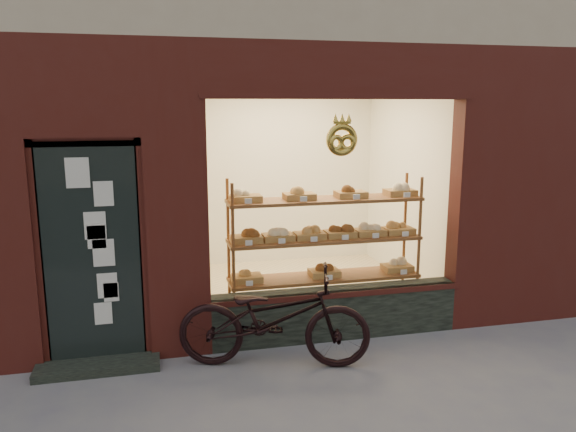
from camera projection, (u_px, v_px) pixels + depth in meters
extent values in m
cube|color=black|center=(335.00, 313.00, 6.09)|extent=(2.70, 0.25, 0.55)
cube|color=black|center=(92.00, 255.00, 5.30)|extent=(0.90, 0.04, 2.15)
cube|color=black|center=(98.00, 366.00, 5.36)|extent=(1.15, 0.35, 0.08)
torus|color=gold|center=(342.00, 140.00, 5.62)|extent=(0.33, 0.07, 0.33)
cube|color=brown|center=(324.00, 318.00, 6.53)|extent=(2.20, 0.45, 0.04)
cube|color=brown|center=(324.00, 277.00, 6.44)|extent=(2.20, 0.45, 0.03)
cube|color=brown|center=(325.00, 239.00, 6.35)|extent=(2.20, 0.45, 0.04)
cube|color=brown|center=(325.00, 200.00, 6.26)|extent=(2.20, 0.45, 0.04)
cylinder|color=brown|center=(233.00, 263.00, 5.95)|extent=(0.04, 0.04, 1.70)
cylinder|color=brown|center=(419.00, 251.00, 6.44)|extent=(0.04, 0.04, 1.70)
cylinder|color=brown|center=(229.00, 253.00, 6.32)|extent=(0.04, 0.04, 1.70)
cylinder|color=brown|center=(404.00, 243.00, 6.81)|extent=(0.04, 0.04, 1.70)
cube|color=#AA8446|center=(247.00, 278.00, 6.22)|extent=(0.34, 0.24, 0.07)
sphere|color=#A97433|center=(247.00, 271.00, 6.21)|extent=(0.11, 0.11, 0.11)
cube|color=silver|center=(249.00, 283.00, 6.05)|extent=(0.07, 0.01, 0.05)
cube|color=#AA8446|center=(324.00, 273.00, 6.43)|extent=(0.34, 0.24, 0.07)
sphere|color=#502212|center=(324.00, 266.00, 6.41)|extent=(0.11, 0.11, 0.11)
cube|color=silver|center=(329.00, 278.00, 6.25)|extent=(0.07, 0.01, 0.05)
cube|color=#AA8446|center=(397.00, 268.00, 6.63)|extent=(0.34, 0.24, 0.07)
sphere|color=beige|center=(397.00, 261.00, 6.62)|extent=(0.11, 0.11, 0.11)
cube|color=silver|center=(404.00, 272.00, 6.46)|extent=(0.08, 0.01, 0.05)
cube|color=#AA8446|center=(246.00, 239.00, 6.13)|extent=(0.34, 0.24, 0.07)
sphere|color=#502212|center=(246.00, 231.00, 6.12)|extent=(0.11, 0.11, 0.11)
cube|color=silver|center=(249.00, 243.00, 5.96)|extent=(0.07, 0.01, 0.06)
cube|color=#AA8446|center=(278.00, 237.00, 6.22)|extent=(0.34, 0.24, 0.07)
sphere|color=beige|center=(278.00, 230.00, 6.20)|extent=(0.11, 0.11, 0.11)
cube|color=silver|center=(282.00, 241.00, 6.04)|extent=(0.08, 0.01, 0.06)
cube|color=#AA8446|center=(309.00, 235.00, 6.30)|extent=(0.34, 0.24, 0.07)
sphere|color=#A97433|center=(309.00, 228.00, 6.28)|extent=(0.11, 0.11, 0.11)
cube|color=silver|center=(314.00, 239.00, 6.12)|extent=(0.07, 0.01, 0.06)
cube|color=#AA8446|center=(340.00, 234.00, 6.38)|extent=(0.34, 0.24, 0.07)
sphere|color=#502212|center=(340.00, 226.00, 6.36)|extent=(0.11, 0.11, 0.11)
cube|color=silver|center=(345.00, 237.00, 6.20)|extent=(0.07, 0.01, 0.06)
cube|color=#AA8446|center=(370.00, 232.00, 6.46)|extent=(0.34, 0.24, 0.07)
sphere|color=beige|center=(370.00, 225.00, 6.45)|extent=(0.11, 0.11, 0.11)
cube|color=silver|center=(376.00, 236.00, 6.29)|extent=(0.08, 0.01, 0.06)
cube|color=#AA8446|center=(399.00, 230.00, 6.54)|extent=(0.34, 0.24, 0.07)
sphere|color=#A97433|center=(399.00, 223.00, 6.53)|extent=(0.11, 0.11, 0.11)
cube|color=silver|center=(405.00, 234.00, 6.37)|extent=(0.08, 0.01, 0.06)
cube|color=#AA8446|center=(245.00, 198.00, 6.05)|extent=(0.34, 0.24, 0.07)
sphere|color=beige|center=(245.00, 191.00, 6.03)|extent=(0.11, 0.11, 0.11)
cube|color=silver|center=(248.00, 201.00, 5.87)|extent=(0.07, 0.01, 0.06)
cube|color=#AA8446|center=(299.00, 196.00, 6.18)|extent=(0.34, 0.24, 0.07)
sphere|color=#A97433|center=(299.00, 189.00, 6.17)|extent=(0.11, 0.11, 0.11)
cube|color=silver|center=(304.00, 199.00, 6.01)|extent=(0.08, 0.01, 0.06)
cube|color=#AA8446|center=(351.00, 194.00, 6.32)|extent=(0.34, 0.24, 0.07)
sphere|color=#502212|center=(351.00, 187.00, 6.30)|extent=(0.11, 0.11, 0.11)
cube|color=silver|center=(356.00, 197.00, 6.14)|extent=(0.07, 0.01, 0.06)
cube|color=#AA8446|center=(400.00, 192.00, 6.46)|extent=(0.34, 0.24, 0.07)
sphere|color=beige|center=(400.00, 185.00, 6.44)|extent=(0.11, 0.11, 0.11)
cube|color=silver|center=(407.00, 195.00, 6.28)|extent=(0.08, 0.01, 0.06)
imported|color=black|center=(274.00, 318.00, 5.38)|extent=(1.95, 1.11, 0.97)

